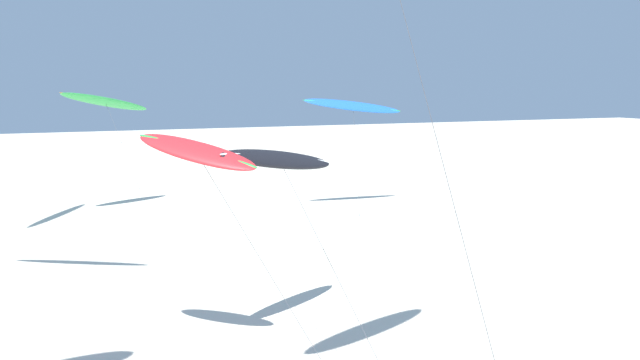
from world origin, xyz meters
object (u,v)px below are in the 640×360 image
object	(u,v)px
flying_kite_0	(197,152)
flying_kite_2	(280,160)
flying_kite_9	(353,106)
flying_kite_10	(106,102)

from	to	relation	value
flying_kite_0	flying_kite_2	size ratio (longest dim) A/B	0.74
flying_kite_9	flying_kite_2	bearing A→B (deg)	-121.66
flying_kite_10	flying_kite_9	bearing A→B (deg)	-18.69
flying_kite_9	flying_kite_10	bearing A→B (deg)	161.31
flying_kite_2	flying_kite_9	size ratio (longest dim) A/B	1.26
flying_kite_9	flying_kite_0	bearing A→B (deg)	-125.87
flying_kite_2	flying_kite_10	world-z (taller)	flying_kite_10
flying_kite_2	flying_kite_10	size ratio (longest dim) A/B	1.01
flying_kite_9	flying_kite_10	distance (m)	18.83
flying_kite_0	flying_kite_2	distance (m)	3.75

